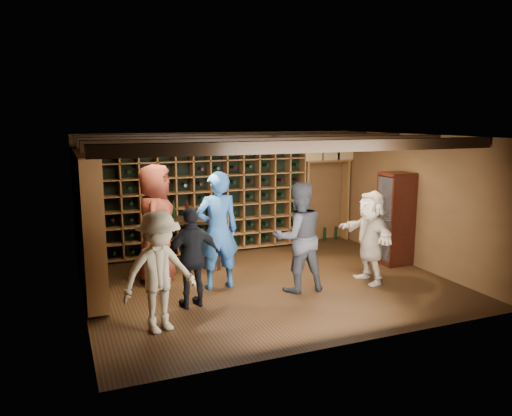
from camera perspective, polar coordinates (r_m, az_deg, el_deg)
name	(u,v)px	position (r m, az deg, el deg)	size (l,w,h in m)	color
ground	(269,284)	(8.63, 1.53, -8.63)	(6.00, 6.00, 0.00)	black
room_shell	(269,141)	(8.22, 1.47, 7.66)	(6.00, 6.00, 6.00)	brown
wine_rack_back	(201,199)	(10.32, -6.29, 1.04)	(4.65, 0.30, 2.20)	brown
wine_rack_left	(88,221)	(8.48, -18.61, -1.45)	(0.30, 2.65, 2.20)	brown
crate_shelf	(327,173)	(11.39, 8.07, 3.99)	(1.20, 0.32, 2.07)	brown
display_cabinet	(395,220)	(9.92, 15.61, -1.38)	(0.55, 0.50, 1.75)	#34100A
man_blue_shirt	(218,230)	(8.20, -4.40, -2.57)	(0.71, 0.47, 1.95)	navy
man_grey_suit	(298,237)	(8.10, 4.86, -3.34)	(0.87, 0.68, 1.79)	black
guest_red_floral	(156,223)	(8.71, -11.37, -1.73)	(0.99, 0.65, 2.03)	maroon
guest_woman_black	(192,258)	(7.47, -7.29, -5.66)	(0.89, 0.37, 1.51)	black
guest_khaki	(159,272)	(6.68, -11.02, -7.20)	(1.04, 0.60, 1.62)	#86775C
guest_beige	(370,237)	(8.74, 12.94, -3.21)	(1.47, 0.47, 1.59)	tan
tasting_table	(189,225)	(9.48, -7.62, -1.90)	(1.36, 1.03, 1.20)	black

